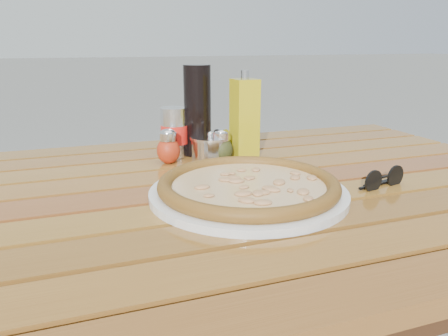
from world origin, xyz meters
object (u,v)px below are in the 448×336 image
object	(u,v)px
oregano_shaker	(221,146)
soda_can	(175,133)
table	(227,221)
pepper_shaker	(168,147)
dark_bottle	(198,111)
plate	(248,193)
parmesan_tin	(210,148)
pizza	(248,185)
olive_oil_cruet	(244,119)
sunglasses	(383,179)

from	to	relation	value
oregano_shaker	soda_can	size ratio (longest dim) A/B	0.68
table	pepper_shaker	bearing A→B (deg)	109.90
table	pepper_shaker	size ratio (longest dim) A/B	17.07
table	dark_bottle	world-z (taller)	dark_bottle
dark_bottle	soda_can	distance (m)	0.08
oregano_shaker	plate	bearing A→B (deg)	-97.64
table	soda_can	xyz separation A→B (m)	(-0.04, 0.26, 0.13)
oregano_shaker	parmesan_tin	world-z (taller)	oregano_shaker
plate	parmesan_tin	bearing A→B (deg)	87.20
pepper_shaker	oregano_shaker	bearing A→B (deg)	-16.65
pizza	parmesan_tin	world-z (taller)	parmesan_tin
plate	pepper_shaker	size ratio (longest dim) A/B	4.39
dark_bottle	pizza	bearing A→B (deg)	-90.31
pizza	dark_bottle	size ratio (longest dim) A/B	1.56
table	olive_oil_cruet	xyz separation A→B (m)	(0.11, 0.18, 0.17)
plate	dark_bottle	bearing A→B (deg)	89.69
pepper_shaker	oregano_shaker	size ratio (longest dim) A/B	1.00
olive_oil_cruet	parmesan_tin	world-z (taller)	olive_oil_cruet
pepper_shaker	oregano_shaker	world-z (taller)	same
plate	dark_bottle	distance (m)	0.34
table	pepper_shaker	distance (m)	0.24
table	oregano_shaker	distance (m)	0.21
sunglasses	oregano_shaker	bearing A→B (deg)	118.34
olive_oil_cruet	pepper_shaker	bearing A→B (deg)	172.79
table	dark_bottle	bearing A→B (deg)	86.61
table	sunglasses	size ratio (longest dim) A/B	12.72
plate	dark_bottle	size ratio (longest dim) A/B	1.64
soda_can	parmesan_tin	distance (m)	0.10
pepper_shaker	parmesan_tin	world-z (taller)	pepper_shaker
pepper_shaker	soda_can	xyz separation A→B (m)	(0.03, 0.06, 0.02)
soda_can	parmesan_tin	size ratio (longest dim) A/B	1.20
dark_bottle	olive_oil_cruet	xyz separation A→B (m)	(0.09, -0.08, -0.01)
oregano_shaker	olive_oil_cruet	distance (m)	0.09
soda_can	plate	bearing A→B (deg)	-80.62
pizza	parmesan_tin	xyz separation A→B (m)	(0.01, 0.26, 0.01)
parmesan_tin	sunglasses	size ratio (longest dim) A/B	0.91
plate	sunglasses	size ratio (longest dim) A/B	3.27
pepper_shaker	sunglasses	world-z (taller)	pepper_shaker
dark_bottle	soda_can	world-z (taller)	dark_bottle
pizza	sunglasses	bearing A→B (deg)	-8.07
table	pizza	distance (m)	0.12
dark_bottle	sunglasses	bearing A→B (deg)	-53.98
dark_bottle	sunglasses	xyz separation A→B (m)	(0.27, -0.37, -0.09)
oregano_shaker	soda_can	bearing A→B (deg)	132.29
table	parmesan_tin	distance (m)	0.22
dark_bottle	oregano_shaker	bearing A→B (deg)	-71.18
pizza	olive_oil_cruet	xyz separation A→B (m)	(0.09, 0.25, 0.07)
pizza	olive_oil_cruet	world-z (taller)	olive_oil_cruet
oregano_shaker	olive_oil_cruet	xyz separation A→B (m)	(0.06, 0.01, 0.06)
plate	olive_oil_cruet	distance (m)	0.28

